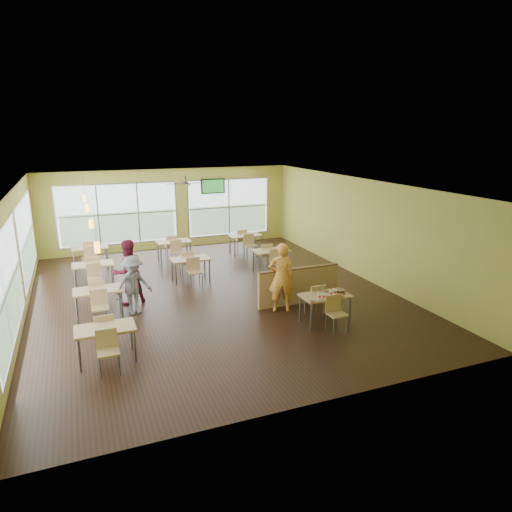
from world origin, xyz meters
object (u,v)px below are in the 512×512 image
at_px(main_table, 325,299).
at_px(man_plaid, 281,277).
at_px(half_wall_divider, 299,285).
at_px(food_basket, 340,291).

height_order(main_table, man_plaid, man_plaid).
xyz_separation_m(main_table, half_wall_divider, (0.00, 1.45, -0.11)).
relative_size(main_table, half_wall_divider, 0.63).
xyz_separation_m(main_table, food_basket, (0.44, 0.05, 0.15)).
height_order(half_wall_divider, man_plaid, man_plaid).
bearing_deg(man_plaid, main_table, 138.80).
xyz_separation_m(half_wall_divider, food_basket, (0.44, -1.40, 0.26)).
bearing_deg(man_plaid, half_wall_divider, -137.32).
relative_size(main_table, man_plaid, 0.81).
bearing_deg(food_basket, man_plaid, 135.58).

